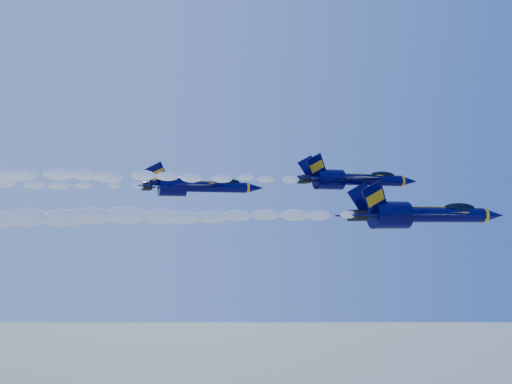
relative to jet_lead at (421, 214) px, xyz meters
name	(u,v)px	position (x,y,z in m)	size (l,w,h in m)	color
jet_lead	(421,214)	(0.00, 0.00, 0.00)	(19.38, 15.90, 7.20)	#040139
smoke_trail_jet_lead	(103,217)	(-34.02, 0.00, -0.46)	(51.47, 2.31, 2.08)	white
jet_second	(353,179)	(-4.93, 6.45, 4.17)	(15.34, 12.58, 5.70)	#040139
smoke_trail_jet_second	(64,176)	(-37.23, 6.45, 3.76)	(51.47, 1.83, 1.65)	white
jet_third	(197,186)	(-20.83, 17.99, 3.72)	(15.75, 12.92, 5.85)	#040139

